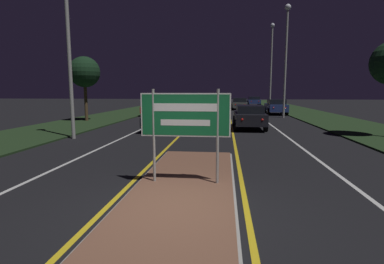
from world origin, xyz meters
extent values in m
plane|color=black|center=(0.00, 0.00, 0.00)|extent=(160.00, 160.00, 0.00)
cube|color=#999993|center=(0.00, 1.64, 0.03)|extent=(2.47, 7.65, 0.05)
cube|color=brown|center=(0.00, 1.64, 0.05)|extent=(2.35, 7.53, 0.10)
cube|color=#1E3319|center=(-9.50, 20.00, 0.04)|extent=(5.00, 100.00, 0.08)
cube|color=#1E3319|center=(9.50, 20.00, 0.04)|extent=(5.00, 100.00, 0.08)
cube|color=gold|center=(-1.43, 25.00, 0.00)|extent=(0.12, 70.00, 0.01)
cube|color=gold|center=(1.43, 25.00, 0.00)|extent=(0.12, 70.00, 0.01)
cube|color=silver|center=(-4.20, 25.00, 0.00)|extent=(0.12, 70.00, 0.01)
cube|color=silver|center=(4.20, 25.00, 0.00)|extent=(0.12, 70.00, 0.01)
cube|color=silver|center=(-7.20, 25.00, 0.00)|extent=(0.10, 70.00, 0.01)
cube|color=silver|center=(7.20, 25.00, 0.00)|extent=(0.10, 70.00, 0.01)
cylinder|color=#9E9E99|center=(-0.80, 1.64, 1.26)|extent=(0.07, 0.07, 2.33)
cylinder|color=#9E9E99|center=(0.80, 1.64, 1.26)|extent=(0.07, 0.07, 2.33)
cube|color=#146033|center=(0.00, 1.64, 1.79)|extent=(2.21, 0.04, 1.06)
cube|color=white|center=(0.00, 1.62, 1.79)|extent=(2.21, 0.00, 1.06)
cube|color=#146033|center=(0.00, 1.62, 1.79)|extent=(2.14, 0.01, 1.00)
cube|color=white|center=(0.00, 1.61, 1.98)|extent=(1.55, 0.01, 0.19)
cube|color=white|center=(0.00, 1.61, 1.61)|extent=(1.22, 0.01, 0.15)
cylinder|color=#9E9E99|center=(-6.56, 8.48, 4.08)|extent=(0.18, 0.18, 8.15)
cylinder|color=#9E9E99|center=(6.12, 21.58, 4.62)|extent=(0.18, 0.18, 9.23)
sphere|color=white|center=(6.12, 21.58, 9.38)|extent=(0.51, 0.51, 0.51)
cylinder|color=#9E9E99|center=(6.21, 30.55, 4.81)|extent=(0.18, 0.18, 9.62)
sphere|color=white|center=(6.21, 30.55, 9.76)|extent=(0.47, 0.47, 0.47)
cube|color=black|center=(2.50, 13.60, 0.68)|extent=(1.81, 4.39, 0.67)
cube|color=black|center=(2.50, 13.34, 1.25)|extent=(1.59, 2.28, 0.46)
sphere|color=red|center=(1.94, 11.43, 0.77)|extent=(0.14, 0.14, 0.14)
sphere|color=red|center=(3.06, 11.43, 0.77)|extent=(0.14, 0.14, 0.14)
cylinder|color=black|center=(1.63, 14.96, 0.35)|extent=(0.22, 0.70, 0.70)
cylinder|color=black|center=(3.36, 14.96, 0.35)|extent=(0.22, 0.70, 0.70)
cylinder|color=black|center=(1.63, 12.24, 0.35)|extent=(0.22, 0.70, 0.70)
cylinder|color=black|center=(3.36, 12.24, 0.35)|extent=(0.22, 0.70, 0.70)
cube|color=navy|center=(6.08, 25.46, 0.70)|extent=(1.78, 4.20, 0.69)
cube|color=black|center=(6.08, 25.21, 1.29)|extent=(1.56, 2.19, 0.49)
sphere|color=red|center=(5.53, 23.38, 0.79)|extent=(0.14, 0.14, 0.14)
sphere|color=red|center=(6.63, 23.38, 0.79)|extent=(0.14, 0.14, 0.14)
cylinder|color=black|center=(5.23, 26.77, 0.36)|extent=(0.22, 0.72, 0.72)
cylinder|color=black|center=(6.93, 26.77, 0.36)|extent=(0.22, 0.72, 0.72)
cylinder|color=black|center=(5.23, 24.16, 0.36)|extent=(0.22, 0.72, 0.72)
cylinder|color=black|center=(6.93, 24.16, 0.36)|extent=(0.22, 0.72, 0.72)
cube|color=#4C514C|center=(2.76, 33.11, 0.64)|extent=(1.79, 4.52, 0.60)
cube|color=black|center=(2.76, 32.84, 1.21)|extent=(1.58, 2.35, 0.54)
sphere|color=red|center=(2.21, 30.87, 0.72)|extent=(0.14, 0.14, 0.14)
sphere|color=red|center=(3.32, 30.87, 0.72)|extent=(0.14, 0.14, 0.14)
cylinder|color=black|center=(1.91, 34.51, 0.34)|extent=(0.22, 0.69, 0.69)
cylinder|color=black|center=(3.62, 34.51, 0.34)|extent=(0.22, 0.69, 0.69)
cylinder|color=black|center=(1.91, 31.71, 0.34)|extent=(0.22, 0.69, 0.69)
cylinder|color=black|center=(3.62, 31.71, 0.34)|extent=(0.22, 0.69, 0.69)
cube|color=navy|center=(5.59, 44.20, 0.65)|extent=(1.87, 4.71, 0.60)
cube|color=black|center=(5.59, 43.92, 1.20)|extent=(1.64, 2.45, 0.49)
sphere|color=red|center=(5.01, 41.86, 0.73)|extent=(0.14, 0.14, 0.14)
sphere|color=red|center=(6.17, 41.86, 0.73)|extent=(0.14, 0.14, 0.14)
cylinder|color=black|center=(4.70, 45.66, 0.36)|extent=(0.22, 0.71, 0.71)
cylinder|color=black|center=(6.48, 45.66, 0.36)|extent=(0.22, 0.71, 0.71)
cylinder|color=black|center=(4.70, 42.74, 0.36)|extent=(0.22, 0.71, 0.71)
cylinder|color=black|center=(6.48, 42.74, 0.36)|extent=(0.22, 0.71, 0.71)
cube|color=black|center=(-2.81, 12.46, 0.62)|extent=(1.73, 4.39, 0.58)
cube|color=black|center=(-2.81, 12.72, 1.18)|extent=(1.52, 2.28, 0.54)
sphere|color=white|center=(-3.34, 10.29, 0.69)|extent=(0.14, 0.14, 0.14)
sphere|color=white|center=(-2.27, 10.29, 0.69)|extent=(0.14, 0.14, 0.14)
cylinder|color=black|center=(-3.63, 11.10, 0.33)|extent=(0.22, 0.67, 0.67)
cylinder|color=black|center=(-1.99, 11.10, 0.33)|extent=(0.22, 0.67, 0.67)
cylinder|color=black|center=(-3.63, 13.82, 0.33)|extent=(0.22, 0.67, 0.67)
cylinder|color=black|center=(-1.99, 13.82, 0.33)|extent=(0.22, 0.67, 0.67)
cube|color=maroon|center=(-5.85, 23.04, 0.61)|extent=(1.83, 4.04, 0.61)
cube|color=black|center=(-5.85, 23.28, 1.17)|extent=(1.61, 2.10, 0.52)
sphere|color=white|center=(-6.42, 21.04, 0.69)|extent=(0.14, 0.14, 0.14)
sphere|color=white|center=(-5.29, 21.04, 0.69)|extent=(0.14, 0.14, 0.14)
cylinder|color=black|center=(-6.73, 21.79, 0.30)|extent=(0.22, 0.61, 0.61)
cylinder|color=black|center=(-4.98, 21.79, 0.30)|extent=(0.22, 0.61, 0.61)
cylinder|color=black|center=(-6.73, 24.29, 0.30)|extent=(0.22, 0.61, 0.61)
cylinder|color=black|center=(-4.98, 24.29, 0.30)|extent=(0.22, 0.61, 0.61)
cylinder|color=#4C3823|center=(-9.71, 16.51, 1.68)|extent=(0.24, 0.24, 3.19)
sphere|color=black|center=(-9.71, 16.51, 3.80)|extent=(2.33, 2.33, 2.33)
camera|label=1|loc=(0.96, -5.60, 2.38)|focal=28.00mm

